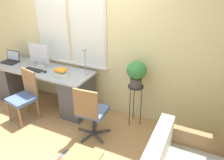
# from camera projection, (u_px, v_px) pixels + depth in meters

# --- Properties ---
(ground_plane) EXTENTS (14.00, 14.00, 0.00)m
(ground_plane) POSITION_uv_depth(u_px,v_px,m) (72.00, 124.00, 3.82)
(ground_plane) COLOR tan
(wall_back_with_window) EXTENTS (9.00, 0.12, 2.70)m
(wall_back_with_window) POSITION_uv_depth(u_px,v_px,m) (90.00, 37.00, 3.86)
(wall_back_with_window) COLOR beige
(wall_back_with_window) RESTS_ON ground_plane
(desk) EXTENTS (2.10, 0.69, 0.76)m
(desk) POSITION_uv_depth(u_px,v_px,m) (43.00, 85.00, 4.27)
(desk) COLOR #9EA3A8
(desk) RESTS_ON ground_plane
(laptop) EXTENTS (0.34, 0.24, 0.22)m
(laptop) POSITION_uv_depth(u_px,v_px,m) (11.00, 60.00, 4.40)
(laptop) COLOR black
(laptop) RESTS_ON desk
(monitor) EXTENTS (0.45, 0.15, 0.44)m
(monitor) POSITION_uv_depth(u_px,v_px,m) (39.00, 55.00, 4.11)
(monitor) COLOR silver
(monitor) RESTS_ON desk
(keyboard) EXTENTS (0.38, 0.12, 0.02)m
(keyboard) POSITION_uv_depth(u_px,v_px,m) (34.00, 70.00, 4.03)
(keyboard) COLOR black
(keyboard) RESTS_ON desk
(mouse) EXTENTS (0.05, 0.08, 0.04)m
(mouse) POSITION_uv_depth(u_px,v_px,m) (45.00, 72.00, 3.93)
(mouse) COLOR black
(mouse) RESTS_ON desk
(desk_lamp) EXTENTS (0.13, 0.13, 0.48)m
(desk_lamp) POSITION_uv_depth(u_px,v_px,m) (85.00, 57.00, 3.78)
(desk_lamp) COLOR #ADADB2
(desk_lamp) RESTS_ON desk
(book_stack) EXTENTS (0.22, 0.17, 0.13)m
(book_stack) POSITION_uv_depth(u_px,v_px,m) (61.00, 73.00, 3.76)
(book_stack) COLOR white
(book_stack) RESTS_ON desk
(desk_chair_wooden) EXTENTS (0.48, 0.49, 0.90)m
(desk_chair_wooden) POSITION_uv_depth(u_px,v_px,m) (24.00, 95.00, 3.79)
(desk_chair_wooden) COLOR olive
(desk_chair_wooden) RESTS_ON ground_plane
(office_chair_swivel) EXTENTS (0.53, 0.54, 0.91)m
(office_chair_swivel) POSITION_uv_depth(u_px,v_px,m) (91.00, 111.00, 3.32)
(office_chair_swivel) COLOR #47474C
(office_chair_swivel) RESTS_ON ground_plane
(plant_stand) EXTENTS (0.26, 0.26, 0.73)m
(plant_stand) POSITION_uv_depth(u_px,v_px,m) (136.00, 91.00, 3.58)
(plant_stand) COLOR #333338
(plant_stand) RESTS_ON ground_plane
(potted_plant) EXTENTS (0.32, 0.32, 0.42)m
(potted_plant) POSITION_uv_depth(u_px,v_px,m) (137.00, 72.00, 3.43)
(potted_plant) COLOR #514C47
(potted_plant) RESTS_ON plant_stand
(folding_stool) EXTENTS (0.41, 0.35, 0.40)m
(folding_stool) POSITION_uv_depth(u_px,v_px,m) (82.00, 159.00, 2.62)
(folding_stool) COLOR olive
(folding_stool) RESTS_ON ground_plane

